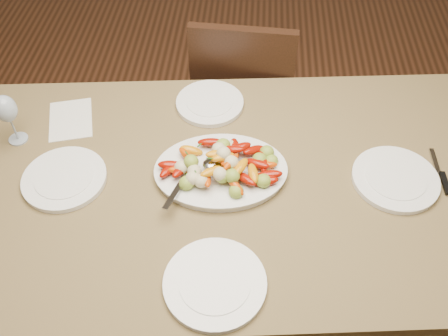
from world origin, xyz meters
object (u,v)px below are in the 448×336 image
Objects in this scene: chair_far at (244,94)px; serving_platter at (221,172)px; plate_near at (215,283)px; plate_right at (395,179)px; plate_left at (65,179)px; dining_table at (224,244)px; plate_far at (210,103)px; wine_glass at (9,118)px.

serving_platter is at bearing 89.39° from chair_far.
plate_right is at bearing 36.63° from plate_near.
plate_right is (0.56, 0.01, -0.00)m from serving_platter.
plate_left is at bearing 146.46° from plate_near.
dining_table is 0.39m from serving_platter.
dining_table is 0.54m from plate_far.
plate_left reaches higher than dining_table.
plate_right is 1.36× the size of wine_glass.
plate_left is 0.62m from plate_near.
plate_left is 1.32× the size of wine_glass.
chair_far is 0.80m from serving_platter.
plate_near is (0.51, -0.34, 0.00)m from plate_left.
plate_far is 0.70m from wine_glass.
wine_glass reaches higher than dining_table.
wine_glass is (-0.21, 0.17, 0.09)m from plate_left.
serving_platter is 1.55× the size of plate_left.
plate_far is at bearing 95.97° from plate_near.
plate_near is (0.08, -0.74, 0.00)m from plate_far.
plate_right is at bearing -4.60° from wine_glass.
plate_near is at bearing -90.00° from dining_table.
plate_near is at bearing -35.20° from wine_glass.
plate_far is (-0.08, 0.36, 0.39)m from dining_table.
serving_platter is 2.05× the size of wine_glass.
plate_near is at bearing -143.37° from plate_right.
plate_near is (0.00, -0.37, 0.39)m from dining_table.
plate_left is at bearing -173.30° from serving_platter.
chair_far is 2.26× the size of serving_platter.
plate_far is 0.88× the size of plate_near.
chair_far is at bearing 124.62° from plate_right.
wine_glass is at bearing 175.40° from plate_right.
serving_platter is at bearing -79.10° from plate_far.
plate_right is at bearing 1.07° from serving_platter.
chair_far is at bearing 86.70° from dining_table.
plate_near is 1.39× the size of wine_glass.
serving_platter is at bearing -9.00° from wine_glass.
plate_right is (0.55, 0.04, 0.39)m from dining_table.
wine_glass reaches higher than chair_far.
plate_far and plate_near have the same top height.
plate_left is 1.07m from plate_right.
dining_table is 8.98× the size of wine_glass.
wine_glass reaches higher than plate_left.
chair_far is 3.33× the size of plate_near.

